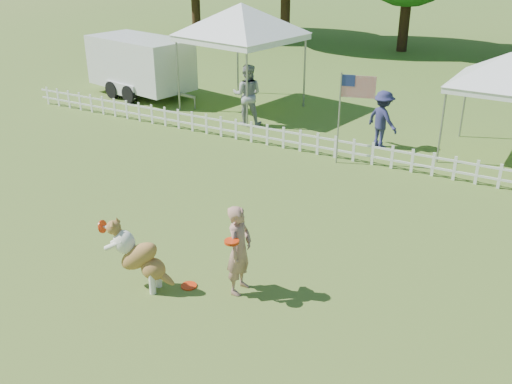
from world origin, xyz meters
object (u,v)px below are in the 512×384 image
cargo_trailer (141,66)px  spectator_b (382,119)px  dog (140,256)px  handler (239,250)px  flag_pole (339,119)px  spectator_a (247,95)px  canopy_tent_right (504,107)px  canopy_tent_left (242,58)px  frisbee_on_turf (189,286)px

cargo_trailer → spectator_b: bearing=4.4°
dog → handler: bearing=15.8°
flag_pole → spectator_a: size_ratio=1.26×
spectator_a → cargo_trailer: bearing=-34.6°
handler → spectator_a: spectator_a is taller
handler → dog: (-1.44, -0.71, -0.17)m
canopy_tent_right → spectator_b: canopy_tent_right is taller
dog → canopy_tent_right: canopy_tent_right is taller
canopy_tent_left → canopy_tent_right: (8.11, -0.72, -0.31)m
spectator_b → dog: bearing=109.7°
flag_pole → frisbee_on_turf: bearing=-105.3°
dog → canopy_tent_left: canopy_tent_left is taller
spectator_b → spectator_a: bearing=28.3°
spectator_a → spectator_b: (4.19, 0.02, -0.14)m
dog → canopy_tent_right: size_ratio=0.44×
handler → canopy_tent_right: size_ratio=0.57×
cargo_trailer → canopy_tent_right: bearing=9.4°
canopy_tent_right → cargo_trailer: 12.09m
frisbee_on_turf → spectator_b: size_ratio=0.17×
handler → cargo_trailer: size_ratio=0.32×
dog → cargo_trailer: bearing=119.1°
canopy_tent_right → spectator_a: size_ratio=1.46×
frisbee_on_turf → spectator_a: spectator_a is taller
handler → canopy_tent_left: 10.77m
canopy_tent_right → cargo_trailer: bearing=-179.8°
frisbee_on_turf → canopy_tent_right: canopy_tent_right is taller
handler → canopy_tent_right: bearing=-21.5°
frisbee_on_turf → spectator_a: bearing=113.8°
handler → cargo_trailer: (-9.41, 8.95, 0.28)m
canopy_tent_left → flag_pole: canopy_tent_left is taller
cargo_trailer → spectator_a: bearing=-1.5°
dog → frisbee_on_turf: dog is taller
handler → spectator_b: size_ratio=0.97×
handler → canopy_tent_left: canopy_tent_left is taller
spectator_a → handler: bearing=97.5°
handler → canopy_tent_left: size_ratio=0.46×
frisbee_on_turf → spectator_a: size_ratio=0.14×
dog → canopy_tent_left: size_ratio=0.35×
frisbee_on_turf → cargo_trailer: (-8.62, 9.27, 1.03)m
dog → canopy_tent_left: (-3.99, 9.97, 1.06)m
handler → canopy_tent_right: 8.97m
frisbee_on_turf → canopy_tent_right: 9.61m
handler → cargo_trailer: 12.99m
handler → frisbee_on_turf: (-0.79, -0.32, -0.74)m
canopy_tent_left → spectator_a: 1.94m
cargo_trailer → flag_pole: flag_pole is taller
handler → dog: handler is taller
canopy_tent_left → flag_pole: bearing=-23.9°
canopy_tent_right → flag_pole: (-3.46, -2.44, -0.18)m
dog → canopy_tent_left: bearing=101.4°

